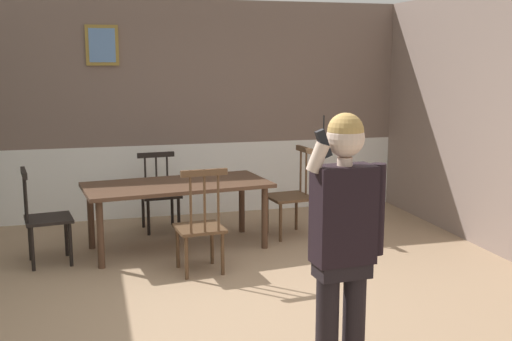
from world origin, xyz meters
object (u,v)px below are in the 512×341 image
(chair_by_doorway, at_px, (200,225))
(chair_opposite_corner, at_px, (292,194))
(chair_near_window, at_px, (159,192))
(dining_table, at_px, (177,190))
(person_figure, at_px, (344,237))
(chair_at_table_head, at_px, (44,217))

(chair_by_doorway, distance_m, chair_opposite_corner, 1.60)
(chair_near_window, height_order, chair_by_doorway, chair_by_doorway)
(chair_near_window, bearing_deg, dining_table, 92.10)
(chair_opposite_corner, relative_size, person_figure, 0.59)
(chair_near_window, xyz_separation_m, chair_opposite_corner, (1.45, -0.66, 0.04))
(chair_by_doorway, bearing_deg, chair_at_table_head, 150.03)
(dining_table, height_order, person_figure, person_figure)
(chair_by_doorway, height_order, person_figure, person_figure)
(chair_opposite_corner, height_order, person_figure, person_figure)
(dining_table, relative_size, person_figure, 1.18)
(dining_table, height_order, chair_at_table_head, chair_at_table_head)
(dining_table, distance_m, person_figure, 3.25)
(chair_opposite_corner, distance_m, person_figure, 3.47)
(dining_table, xyz_separation_m, chair_opposite_corner, (1.35, 0.17, -0.15))
(chair_at_table_head, relative_size, person_figure, 0.56)
(chair_at_table_head, bearing_deg, chair_by_doorway, 57.04)
(dining_table, bearing_deg, chair_opposite_corner, 7.21)
(chair_at_table_head, bearing_deg, person_figure, 23.98)
(dining_table, bearing_deg, person_figure, -79.91)
(chair_near_window, xyz_separation_m, chair_at_table_head, (-1.24, -1.00, 0.03))
(chair_at_table_head, height_order, person_figure, person_figure)
(chair_near_window, relative_size, chair_opposite_corner, 0.89)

